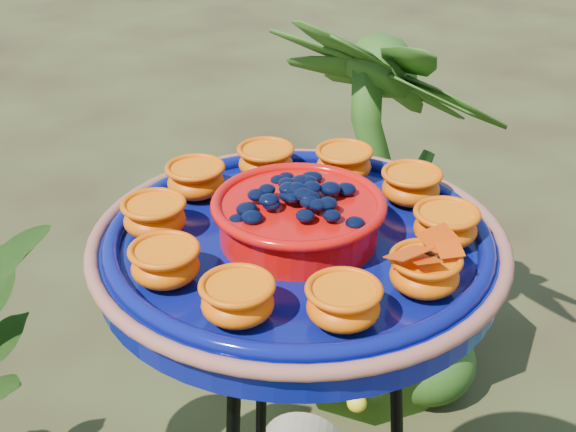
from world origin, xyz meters
The scene contains 2 objects.
feeder_dish centered at (-0.15, -0.04, 0.99)m, with size 0.59×0.59×0.11m.
shrub_back_right centered at (0.59, 0.54, 0.51)m, with size 0.57×0.57×1.02m, color #285416.
Camera 1 is at (-0.67, -0.67, 1.48)m, focal length 50.00 mm.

